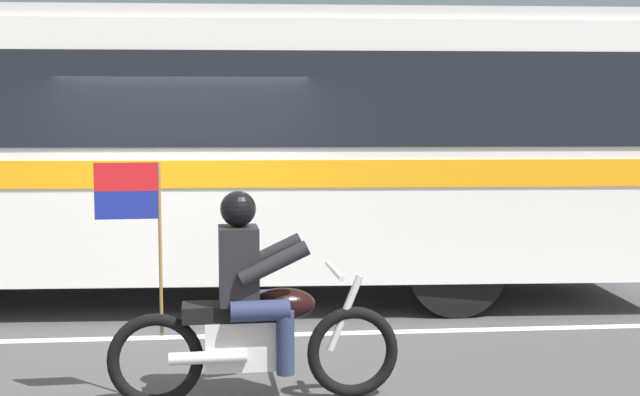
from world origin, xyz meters
name	(u,v)px	position (x,y,z in m)	size (l,w,h in m)	color
ground_plane	(186,322)	(0.00, 0.00, 0.00)	(60.00, 60.00, 0.00)	#3D3D3F
sidewalk_curb	(207,242)	(0.00, 5.10, 0.07)	(28.00, 3.80, 0.15)	#A39E93
lane_center_stripe	(182,337)	(0.00, -0.60, 0.00)	(26.60, 0.14, 0.01)	silver
transit_bus	(185,136)	(-0.07, 1.19, 1.88)	(10.60, 3.00, 3.22)	white
motorcycle_with_rider	(252,313)	(0.65, -2.48, 0.67)	(2.19, 0.64, 1.78)	black
fire_hydrant	(350,219)	(2.25, 4.28, 0.52)	(0.22, 0.30, 0.75)	#4C8C3F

